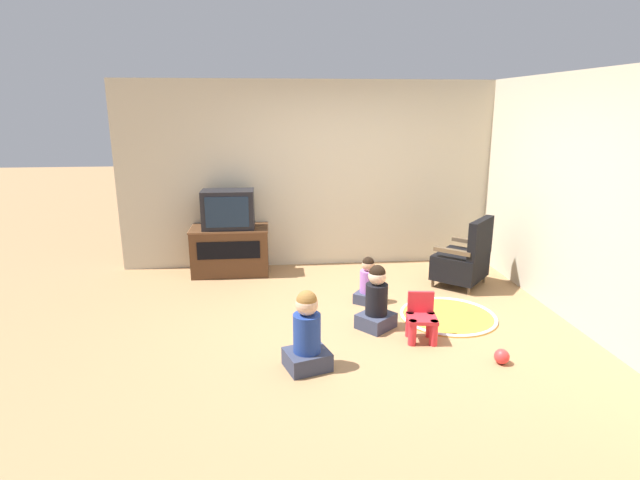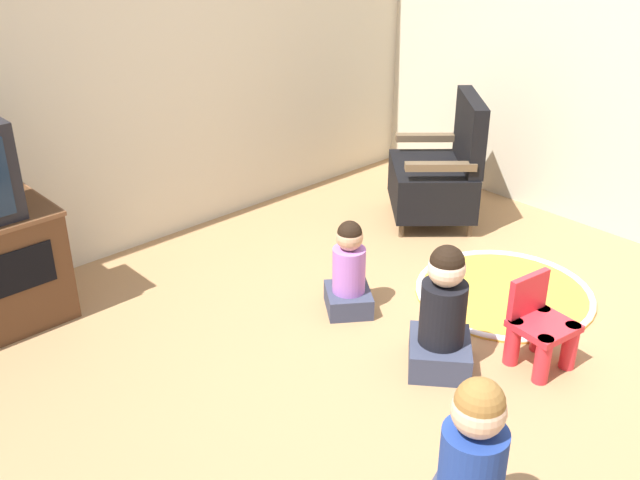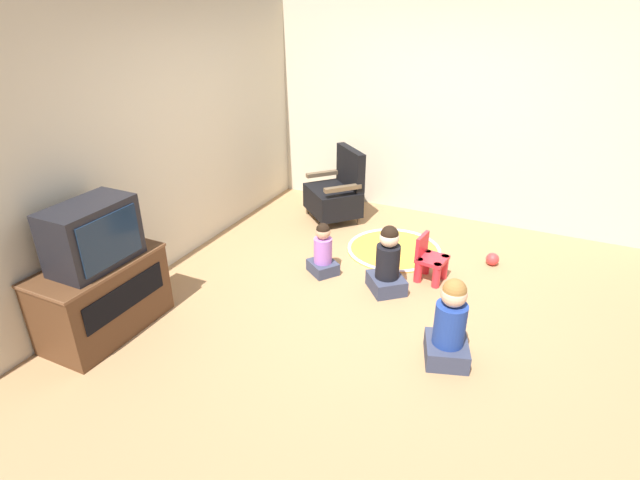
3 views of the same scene
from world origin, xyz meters
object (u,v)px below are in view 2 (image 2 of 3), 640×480
at_px(black_armchair, 439,175).
at_px(child_watching_left, 349,273).
at_px(child_watching_center, 471,473).
at_px(child_watching_right, 443,317).
at_px(yellow_kid_chair, 539,331).

distance_m(black_armchair, child_watching_left, 1.39).
bearing_deg(child_watching_center, child_watching_right, 26.45).
relative_size(black_armchair, yellow_kid_chair, 1.92).
height_order(yellow_kid_chair, child_watching_right, child_watching_right).
bearing_deg(child_watching_right, yellow_kid_chair, -80.11).
bearing_deg(child_watching_center, yellow_kid_chair, 2.85).
relative_size(black_armchair, child_watching_right, 1.31).
xyz_separation_m(black_armchair, child_watching_left, (-1.32, -0.44, -0.10)).
bearing_deg(black_armchair, child_watching_center, -6.38).
bearing_deg(yellow_kid_chair, child_watching_right, 148.10).
distance_m(child_watching_left, child_watching_center, 1.66).
bearing_deg(black_armchair, child_watching_left, -29.43).
relative_size(child_watching_left, child_watching_right, 0.81).
relative_size(child_watching_left, child_watching_center, 0.77).
bearing_deg(child_watching_left, yellow_kid_chair, -125.92).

